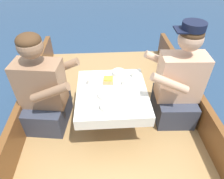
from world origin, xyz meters
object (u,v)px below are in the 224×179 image
object	(u,v)px
coffee_cup_starboard	(135,74)
coffee_cup_center	(126,82)
person_port	(44,92)
sandwich	(108,80)
coffee_cup_port	(91,81)
person_starboard	(178,85)

from	to	relation	value
coffee_cup_starboard	coffee_cup_center	distance (m)	0.16
person_port	sandwich	size ratio (longest dim) A/B	9.13
coffee_cup_starboard	person_port	bearing A→B (deg)	-168.54
coffee_cup_starboard	sandwich	bearing A→B (deg)	-163.14
person_port	coffee_cup_starboard	size ratio (longest dim) A/B	10.48
coffee_cup_port	person_port	bearing A→B (deg)	-168.11
person_starboard	coffee_cup_center	bearing A→B (deg)	-3.26
person_port	coffee_cup_port	bearing A→B (deg)	19.69
person_port	coffee_cup_port	xyz separation A→B (m)	(0.43, 0.09, 0.04)
coffee_cup_port	sandwich	bearing A→B (deg)	1.17
coffee_cup_port	coffee_cup_center	distance (m)	0.33
person_starboard	sandwich	world-z (taller)	person_starboard
sandwich	coffee_cup_starboard	bearing A→B (deg)	16.86
coffee_cup_center	coffee_cup_port	bearing A→B (deg)	174.64
sandwich	coffee_cup_starboard	size ratio (longest dim) A/B	1.15
coffee_cup_port	coffee_cup_starboard	xyz separation A→B (m)	(0.43, 0.08, 0.01)
coffee_cup_port	coffee_cup_center	bearing A→B (deg)	-5.36
coffee_cup_starboard	coffee_cup_center	world-z (taller)	coffee_cup_starboard
sandwich	coffee_cup_port	size ratio (longest dim) A/B	1.10
person_port	person_starboard	size ratio (longest dim) A/B	0.95
person_port	coffee_cup_starboard	world-z (taller)	person_port
sandwich	coffee_cup_starboard	distance (m)	0.28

